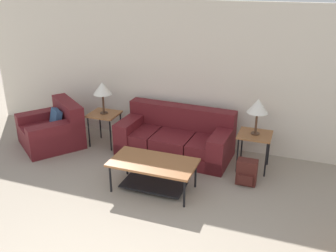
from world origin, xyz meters
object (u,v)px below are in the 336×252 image
(couch, at_px, (176,139))
(armchair, at_px, (53,130))
(side_table_left, at_px, (104,117))
(backpack, at_px, (247,173))
(side_table_right, at_px, (255,138))
(coffee_table, at_px, (153,169))
(table_lamp_left, at_px, (102,89))
(table_lamp_right, at_px, (258,106))

(couch, relative_size, armchair, 1.40)
(couch, height_order, armchair, couch)
(side_table_left, xyz_separation_m, backpack, (2.72, -0.53, -0.36))
(side_table_right, distance_m, backpack, 0.64)
(couch, bearing_deg, armchair, -169.84)
(coffee_table, relative_size, side_table_right, 2.03)
(side_table_left, xyz_separation_m, table_lamp_left, (0.00, -0.00, 0.53))
(coffee_table, xyz_separation_m, side_table_left, (-1.45, 1.17, 0.21))
(armchair, distance_m, coffee_table, 2.50)
(backpack, bearing_deg, couch, 156.03)
(table_lamp_left, relative_size, table_lamp_right, 1.00)
(side_table_left, bearing_deg, armchair, -159.51)
(coffee_table, bearing_deg, couch, 93.49)
(side_table_left, bearing_deg, coffee_table, -38.87)
(table_lamp_left, relative_size, backpack, 1.46)
(side_table_left, relative_size, table_lamp_right, 1.05)
(couch, xyz_separation_m, backpack, (1.35, -0.60, -0.10))
(armchair, bearing_deg, couch, 10.16)
(couch, bearing_deg, table_lamp_right, -2.87)
(armchair, relative_size, table_lamp_left, 2.44)
(couch, height_order, side_table_right, couch)
(side_table_right, height_order, table_lamp_left, table_lamp_left)
(armchair, distance_m, backpack, 3.64)
(coffee_table, distance_m, side_table_right, 1.75)
(side_table_left, bearing_deg, table_lamp_left, -33.69)
(side_table_left, distance_m, side_table_right, 2.74)
(armchair, bearing_deg, backpack, -3.02)
(armchair, height_order, side_table_right, armchair)
(table_lamp_right, bearing_deg, backpack, -91.70)
(side_table_right, bearing_deg, coffee_table, -137.91)
(side_table_left, relative_size, table_lamp_left, 1.05)
(armchair, xyz_separation_m, coffee_table, (2.36, -0.83, 0.06))
(backpack, bearing_deg, side_table_right, 88.30)
(armchair, relative_size, side_table_right, 2.32)
(table_lamp_left, distance_m, backpack, 2.92)
(table_lamp_right, bearing_deg, couch, 177.13)
(armchair, distance_m, side_table_left, 1.01)
(side_table_right, bearing_deg, table_lamp_right, -135.00)
(table_lamp_left, xyz_separation_m, backpack, (2.72, -0.53, -0.89))
(couch, height_order, table_lamp_left, table_lamp_left)
(couch, bearing_deg, backpack, -23.97)
(coffee_table, xyz_separation_m, side_table_right, (1.29, 1.17, 0.21))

